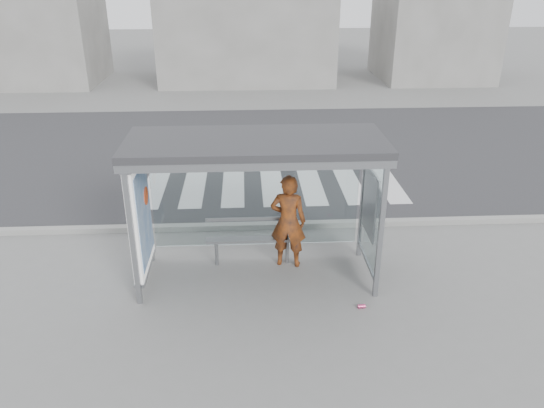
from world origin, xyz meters
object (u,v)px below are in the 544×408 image
Objects in this scene: bus_shelter at (234,175)px; bench at (252,238)px; person at (288,221)px; soda_can at (362,306)px.

bench is at bearing 57.26° from bus_shelter.
bus_shelter is at bearing 32.19° from person.
person is 14.73× the size of soda_can.
person reaches higher than soda_can.
soda_can is at bearing -40.95° from bench.
person is at bearing 127.02° from soda_can.
soda_can is (1.78, -1.55, -0.49)m from bench.
bus_shelter is 2.49× the size of bench.
soda_can is at bearing 138.31° from person.
bus_shelter reaches higher than person.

